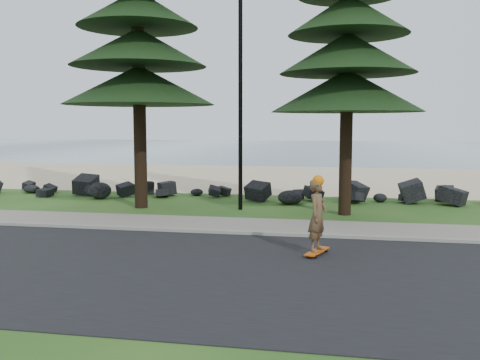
{
  "coord_description": "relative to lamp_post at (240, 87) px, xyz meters",
  "views": [
    {
      "loc": [
        3.32,
        -14.58,
        2.92
      ],
      "look_at": [
        0.59,
        0.0,
        1.36
      ],
      "focal_mm": 40.0,
      "sensor_mm": 36.0,
      "label": 1
    }
  ],
  "objects": [
    {
      "name": "seawall_boulders",
      "position": [
        0.0,
        2.4,
        -4.13
      ],
      "size": [
        60.0,
        2.4,
        1.1
      ],
      "primitive_type": null,
      "color": "black",
      "rests_on": "ground"
    },
    {
      "name": "beach_sand",
      "position": [
        0.0,
        11.3,
        -4.13
      ],
      "size": [
        160.0,
        15.0,
        0.01
      ],
      "primitive_type": "cube",
      "color": "#D3B88D",
      "rests_on": "ground"
    },
    {
      "name": "lamp_post",
      "position": [
        0.0,
        0.0,
        0.0
      ],
      "size": [
        0.25,
        0.14,
        8.14
      ],
      "color": "black",
      "rests_on": "ground"
    },
    {
      "name": "kerb",
      "position": [
        0.0,
        -4.1,
        -4.08
      ],
      "size": [
        160.0,
        0.2,
        0.1
      ],
      "primitive_type": "cube",
      "color": "gray",
      "rests_on": "ground"
    },
    {
      "name": "road",
      "position": [
        0.0,
        -7.7,
        -4.12
      ],
      "size": [
        160.0,
        7.0,
        0.02
      ],
      "primitive_type": "cube",
      "color": "black",
      "rests_on": "ground"
    },
    {
      "name": "skateboarder",
      "position": [
        2.86,
        -6.0,
        -3.24
      ],
      "size": [
        0.55,
        0.98,
        1.78
      ],
      "rotation": [
        0.0,
        0.0,
        1.23
      ],
      "color": "#BB4C0B",
      "rests_on": "ground"
    },
    {
      "name": "sidewalk",
      "position": [
        0.0,
        -3.0,
        -4.09
      ],
      "size": [
        160.0,
        2.0,
        0.08
      ],
      "primitive_type": "cube",
      "color": "gray",
      "rests_on": "ground"
    },
    {
      "name": "ocean",
      "position": [
        0.0,
        47.8,
        -4.13
      ],
      "size": [
        160.0,
        58.0,
        0.01
      ],
      "primitive_type": "cube",
      "color": "#335163",
      "rests_on": "ground"
    },
    {
      "name": "ground",
      "position": [
        0.0,
        -3.2,
        -4.13
      ],
      "size": [
        160.0,
        160.0,
        0.0
      ],
      "primitive_type": "plane",
      "color": "#204816",
      "rests_on": "ground"
    }
  ]
}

